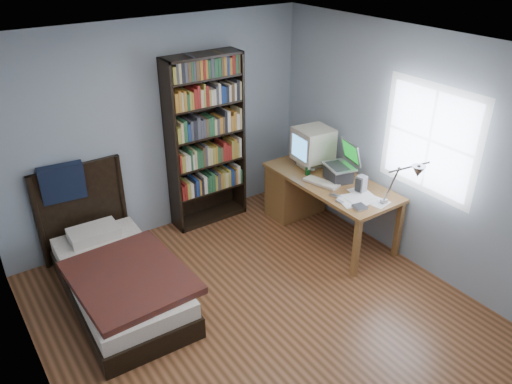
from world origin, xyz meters
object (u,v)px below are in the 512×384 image
at_px(soda_can, 308,171).
at_px(crt_monitor, 312,145).
at_px(desk, 304,188).
at_px(bookshelf, 206,142).
at_px(keyboard, 322,183).
at_px(desk_lamp, 413,174).
at_px(bed, 116,274).
at_px(laptop, 340,170).
at_px(speaker, 361,184).

bearing_deg(soda_can, crt_monitor, 40.31).
relative_size(desk, bookshelf, 0.80).
distance_m(keyboard, soda_can, 0.28).
height_order(desk, crt_monitor, crt_monitor).
xyz_separation_m(desk_lamp, soda_can, (-0.09, 1.38, -0.48)).
xyz_separation_m(desk_lamp, bookshelf, (-0.95, 2.26, -0.21)).
relative_size(keyboard, bookshelf, 0.20).
height_order(desk_lamp, keyboard, desk_lamp).
distance_m(crt_monitor, bed, 2.69).
height_order(laptop, bed, laptop).
distance_m(speaker, bookshelf, 1.89).
bearing_deg(keyboard, laptop, -23.18).
bearing_deg(speaker, desk_lamp, -107.66).
xyz_separation_m(laptop, desk_lamp, (-0.12, -1.07, 0.41)).
relative_size(desk, keyboard, 4.04).
bearing_deg(desk_lamp, crt_monitor, 86.05).
xyz_separation_m(soda_can, bed, (-2.38, 0.09, -0.52)).
distance_m(crt_monitor, soda_can, 0.34).
bearing_deg(soda_can, desk, 57.34).
bearing_deg(laptop, keyboard, 171.64).
relative_size(desk, bed, 0.83).
height_order(soda_can, bookshelf, bookshelf).
bearing_deg(speaker, crt_monitor, 81.87).
bearing_deg(desk_lamp, soda_can, 93.81).
bearing_deg(crt_monitor, bed, -178.23).
bearing_deg(keyboard, soda_can, 70.41).
bearing_deg(bookshelf, desk, -34.25).
height_order(laptop, speaker, laptop).
relative_size(crt_monitor, bed, 0.24).
bearing_deg(keyboard, desk_lamp, -98.94).
height_order(crt_monitor, keyboard, crt_monitor).
distance_m(laptop, desk_lamp, 1.16).
relative_size(laptop, soda_can, 4.08).
bearing_deg(laptop, desk_lamp, -96.50).
height_order(desk, bed, bed).
height_order(speaker, bookshelf, bookshelf).
xyz_separation_m(desk, speaker, (0.07, -0.87, 0.41)).
height_order(laptop, bookshelf, bookshelf).
distance_m(laptop, bed, 2.69).
relative_size(speaker, bookshelf, 0.09).
bearing_deg(bed, crt_monitor, 1.77).
height_order(keyboard, soda_can, soda_can).
height_order(laptop, soda_can, laptop).
bearing_deg(desk, speaker, -85.28).
xyz_separation_m(laptop, speaker, (-0.01, -0.35, -0.03)).
bearing_deg(crt_monitor, keyboard, -116.71).
distance_m(desk, crt_monitor, 0.59).
xyz_separation_m(laptop, keyboard, (-0.24, 0.03, -0.11)).
distance_m(desk, laptop, 0.68).
height_order(desk, soda_can, soda_can).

